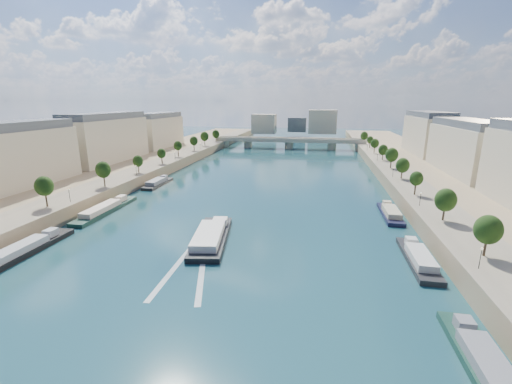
% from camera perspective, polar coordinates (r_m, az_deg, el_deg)
% --- Properties ---
extents(ground, '(700.00, 700.00, 0.00)m').
position_cam_1_polar(ground, '(126.30, -0.16, -1.27)').
color(ground, '#0B2F31').
rests_on(ground, ground).
extents(quay_left, '(44.00, 520.00, 5.00)m').
position_cam_1_polar(quay_left, '(155.40, -27.26, 1.09)').
color(quay_left, '#9E8460').
rests_on(quay_left, ground).
extents(quay_right, '(44.00, 520.00, 5.00)m').
position_cam_1_polar(quay_right, '(133.34, 31.92, -1.60)').
color(quay_right, '#9E8460').
rests_on(quay_right, ground).
extents(pave_left, '(14.00, 520.00, 0.10)m').
position_cam_1_polar(pave_left, '(146.26, -22.70, 1.85)').
color(pave_left, gray).
rests_on(pave_left, quay_left).
extents(pave_right, '(14.00, 520.00, 0.10)m').
position_cam_1_polar(pave_right, '(127.86, 25.84, -0.25)').
color(pave_right, gray).
rests_on(pave_right, quay_right).
extents(trees_left, '(4.80, 268.80, 8.26)m').
position_cam_1_polar(trees_left, '(145.81, -21.83, 4.08)').
color(trees_left, '#382B1E').
rests_on(trees_left, ground).
extents(trees_right, '(4.80, 268.80, 8.26)m').
position_cam_1_polar(trees_right, '(135.64, 24.22, 3.09)').
color(trees_right, '#382B1E').
rests_on(trees_right, ground).
extents(lamps_left, '(0.36, 200.36, 4.28)m').
position_cam_1_polar(lamps_left, '(135.12, -23.47, 1.96)').
color(lamps_left, black).
rests_on(lamps_left, ground).
extents(lamps_right, '(0.36, 200.36, 4.28)m').
position_cam_1_polar(lamps_right, '(130.82, 23.53, 1.56)').
color(lamps_right, black).
rests_on(lamps_right, ground).
extents(buildings_left, '(16.00, 226.00, 23.20)m').
position_cam_1_polar(buildings_left, '(170.45, -28.90, 6.76)').
color(buildings_left, beige).
rests_on(buildings_left, ground).
extents(buildings_right, '(16.00, 226.00, 23.20)m').
position_cam_1_polar(buildings_right, '(146.74, 35.75, 4.77)').
color(buildings_right, beige).
rests_on(buildings_right, ground).
extents(skyline, '(79.00, 42.00, 22.00)m').
position_cam_1_polar(skyline, '(339.92, 7.28, 11.35)').
color(skyline, beige).
rests_on(skyline, ground).
extents(bridge, '(112.00, 12.00, 8.15)m').
position_cam_1_polar(bridge, '(264.54, 5.54, 8.33)').
color(bridge, '#C1B79E').
rests_on(bridge, ground).
extents(tour_barge, '(12.05, 28.66, 3.78)m').
position_cam_1_polar(tour_barge, '(90.50, -7.53, -7.41)').
color(tour_barge, black).
rests_on(tour_barge, ground).
extents(wake, '(11.49, 26.02, 0.04)m').
position_cam_1_polar(wake, '(76.80, -11.34, -12.69)').
color(wake, silver).
rests_on(wake, ground).
extents(moored_barges_left, '(5.00, 156.43, 3.60)m').
position_cam_1_polar(moored_barges_left, '(104.18, -31.26, -6.63)').
color(moored_barges_left, '#181C35').
rests_on(moored_barges_left, ground).
extents(moored_barges_right, '(5.00, 124.30, 3.60)m').
position_cam_1_polar(moored_barges_right, '(70.84, 29.31, -16.23)').
color(moored_barges_right, black).
rests_on(moored_barges_right, ground).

